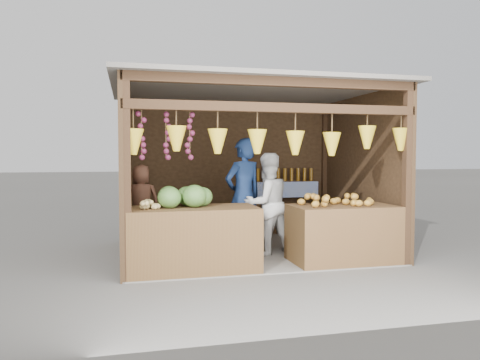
# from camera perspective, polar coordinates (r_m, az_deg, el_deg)

# --- Properties ---
(ground) EXTENTS (80.00, 80.00, 0.00)m
(ground) POSITION_cam_1_polar(r_m,az_deg,el_deg) (7.73, 1.17, -8.74)
(ground) COLOR #514F49
(ground) RESTS_ON ground
(stall_structure) EXTENTS (4.30, 3.30, 2.66)m
(stall_structure) POSITION_cam_1_polar(r_m,az_deg,el_deg) (7.52, 1.02, 3.71)
(stall_structure) COLOR slate
(stall_structure) RESTS_ON ground
(back_shelf) EXTENTS (1.25, 0.32, 1.32)m
(back_shelf) POSITION_cam_1_polar(r_m,az_deg,el_deg) (9.13, 5.51, -1.41)
(back_shelf) COLOR #382314
(back_shelf) RESTS_ON ground
(counter_left) EXTENTS (1.75, 0.85, 0.87)m
(counter_left) POSITION_cam_1_polar(r_m,az_deg,el_deg) (6.41, -5.79, -7.22)
(counter_left) COLOR #51341B
(counter_left) RESTS_ON ground
(counter_right) EXTENTS (1.51, 0.85, 0.85)m
(counter_right) POSITION_cam_1_polar(r_m,az_deg,el_deg) (7.05, 12.39, -6.45)
(counter_right) COLOR #483118
(counter_right) RESTS_ON ground
(stool) EXTENTS (0.32, 0.32, 0.30)m
(stool) POSITION_cam_1_polar(r_m,az_deg,el_deg) (7.53, -11.87, -7.97)
(stool) COLOR black
(stool) RESTS_ON ground
(man_standing) EXTENTS (0.79, 0.66, 1.85)m
(man_standing) POSITION_cam_1_polar(r_m,az_deg,el_deg) (7.43, 0.42, -2.01)
(man_standing) COLOR #14254B
(man_standing) RESTS_ON ground
(woman_standing) EXTENTS (0.91, 0.78, 1.61)m
(woman_standing) POSITION_cam_1_polar(r_m,az_deg,el_deg) (7.43, 3.31, -2.92)
(woman_standing) COLOR silver
(woman_standing) RESTS_ON ground
(vendor_seated) EXTENTS (0.61, 0.46, 1.14)m
(vendor_seated) POSITION_cam_1_polar(r_m,az_deg,el_deg) (7.43, -11.93, -2.51)
(vendor_seated) COLOR #523021
(vendor_seated) RESTS_ON stool
(melon_pile) EXTENTS (1.00, 0.50, 0.32)m
(melon_pile) POSITION_cam_1_polar(r_m,az_deg,el_deg) (6.41, -6.81, -1.84)
(melon_pile) COLOR #1B5416
(melon_pile) RESTS_ON counter_left
(tanfruit_pile) EXTENTS (0.34, 0.40, 0.13)m
(tanfruit_pile) POSITION_cam_1_polar(r_m,az_deg,el_deg) (6.22, -11.03, -2.90)
(tanfruit_pile) COLOR #A88E4D
(tanfruit_pile) RESTS_ON counter_left
(mango_pile) EXTENTS (1.40, 0.64, 0.22)m
(mango_pile) POSITION_cam_1_polar(r_m,az_deg,el_deg) (7.00, 12.29, -2.13)
(mango_pile) COLOR #CB541B
(mango_pile) RESTS_ON counter_right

